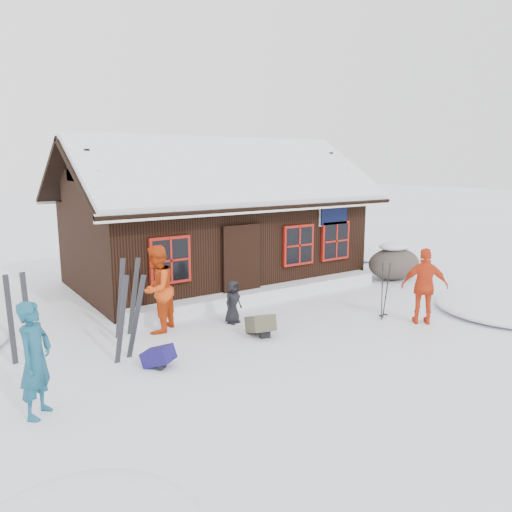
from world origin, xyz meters
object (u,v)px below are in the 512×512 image
(skier_crouched, at_px, (233,302))
(boulder, at_px, (394,263))
(ski_pair_left, at_px, (129,318))
(backpack_blue, at_px, (159,360))
(skier_teal, at_px, (35,359))
(skier_orange_left, at_px, (157,289))
(backpack_olive, at_px, (260,328))
(ski_poles, at_px, (384,292))
(skier_orange_right, at_px, (425,286))

(skier_crouched, xyz_separation_m, boulder, (6.50, 0.91, 0.03))
(ski_pair_left, bearing_deg, backpack_blue, -66.73)
(skier_teal, height_order, skier_crouched, skier_teal)
(skier_teal, height_order, boulder, skier_teal)
(skier_orange_left, xyz_separation_m, backpack_blue, (-0.77, -1.81, -0.82))
(boulder, xyz_separation_m, backpack_olive, (-6.46, -1.96, -0.36))
(skier_crouched, relative_size, boulder, 0.56)
(ski_poles, height_order, backpack_olive, ski_poles)
(skier_crouched, height_order, boulder, boulder)
(skier_orange_left, distance_m, boulder, 8.18)
(ski_poles, bearing_deg, skier_orange_left, 156.07)
(boulder, bearing_deg, ski_poles, -142.32)
(skier_crouched, bearing_deg, skier_orange_left, 146.99)
(skier_teal, xyz_separation_m, ski_poles, (7.69, 0.35, -0.21))
(boulder, distance_m, backpack_olive, 6.76)
(skier_orange_left, relative_size, backpack_blue, 3.72)
(ski_poles, height_order, backpack_blue, ski_poles)
(backpack_blue, height_order, backpack_olive, backpack_olive)
(skier_orange_left, xyz_separation_m, skier_crouched, (1.66, -0.42, -0.46))
(skier_teal, height_order, ski_pair_left, skier_teal)
(skier_crouched, distance_m, backpack_blue, 2.82)
(skier_teal, bearing_deg, boulder, -34.28)
(skier_teal, bearing_deg, backpack_blue, -32.15)
(boulder, distance_m, ski_pair_left, 9.35)
(skier_orange_left, xyz_separation_m, boulder, (8.16, 0.49, -0.42))
(skier_orange_left, bearing_deg, boulder, 142.26)
(skier_orange_right, relative_size, skier_crouched, 1.76)
(backpack_olive, bearing_deg, boulder, 29.93)
(skier_crouched, distance_m, ski_pair_left, 2.81)
(skier_orange_right, height_order, boulder, skier_orange_right)
(ski_pair_left, xyz_separation_m, backpack_blue, (0.27, -0.68, -0.64))
(skier_crouched, distance_m, boulder, 6.57)
(skier_orange_left, bearing_deg, backpack_blue, 25.90)
(boulder, height_order, backpack_blue, boulder)
(skier_teal, relative_size, boulder, 0.96)
(boulder, xyz_separation_m, ski_pair_left, (-9.20, -1.62, 0.25))
(skier_orange_right, relative_size, ski_poles, 1.26)
(ski_poles, bearing_deg, boulder, 37.68)
(skier_teal, bearing_deg, skier_orange_left, -8.87)
(boulder, bearing_deg, ski_pair_left, -169.99)
(ski_poles, bearing_deg, ski_pair_left, 170.41)
(skier_teal, relative_size, skier_orange_left, 0.90)
(skier_orange_right, distance_m, skier_crouched, 4.37)
(skier_teal, bearing_deg, backpack_olive, -37.00)
(skier_orange_left, distance_m, skier_orange_right, 5.99)
(boulder, xyz_separation_m, backpack_blue, (-8.93, -2.30, -0.39))
(boulder, xyz_separation_m, ski_poles, (-3.38, -2.61, 0.12))
(backpack_blue, relative_size, backpack_olive, 0.80)
(skier_teal, relative_size, skier_orange_right, 0.98)
(skier_orange_left, bearing_deg, ski_poles, 114.93)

